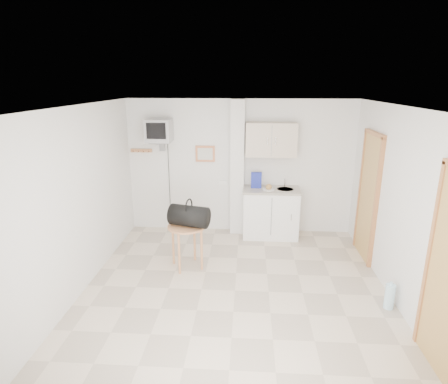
# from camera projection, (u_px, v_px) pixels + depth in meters

# --- Properties ---
(ground) EXTENTS (4.50, 4.50, 0.00)m
(ground) POSITION_uv_depth(u_px,v_px,m) (235.00, 291.00, 5.20)
(ground) COLOR beige
(ground) RESTS_ON ground
(room_envelope) EXTENTS (4.24, 4.54, 2.55)m
(room_envelope) POSITION_uv_depth(u_px,v_px,m) (255.00, 183.00, 4.83)
(room_envelope) COLOR white
(room_envelope) RESTS_ON ground
(kitchenette) EXTENTS (1.03, 0.58, 2.10)m
(kitchenette) POSITION_uv_depth(u_px,v_px,m) (271.00, 194.00, 6.85)
(kitchenette) COLOR white
(kitchenette) RESTS_ON ground
(crt_television) EXTENTS (0.44, 0.45, 2.15)m
(crt_television) POSITION_uv_depth(u_px,v_px,m) (159.00, 131.00, 6.67)
(crt_television) COLOR slate
(crt_television) RESTS_ON ground
(round_table) EXTENTS (0.58, 0.58, 0.69)m
(round_table) POSITION_uv_depth(u_px,v_px,m) (187.00, 232.00, 5.71)
(round_table) COLOR #BB7C4F
(round_table) RESTS_ON ground
(duffel_bag) EXTENTS (0.65, 0.46, 0.43)m
(duffel_bag) POSITION_uv_depth(u_px,v_px,m) (189.00, 216.00, 5.62)
(duffel_bag) COLOR black
(duffel_bag) RESTS_ON round_table
(water_bottle) EXTENTS (0.12, 0.12, 0.37)m
(water_bottle) POSITION_uv_depth(u_px,v_px,m) (390.00, 296.00, 4.75)
(water_bottle) COLOR #B6E3F6
(water_bottle) RESTS_ON ground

